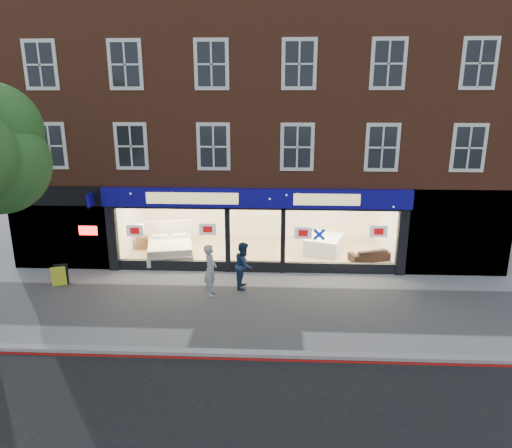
# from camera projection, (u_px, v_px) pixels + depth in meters

# --- Properties ---
(ground) EXTENTS (120.00, 120.00, 0.00)m
(ground) POSITION_uv_depth(u_px,v_px,m) (251.00, 306.00, 14.72)
(ground) COLOR gray
(ground) RESTS_ON ground
(kerb_line) EXTENTS (60.00, 0.10, 0.01)m
(kerb_line) POSITION_uv_depth(u_px,v_px,m) (244.00, 359.00, 11.74)
(kerb_line) COLOR #8C0A07
(kerb_line) RESTS_ON ground
(kerb_stone) EXTENTS (60.00, 0.25, 0.12)m
(kerb_stone) POSITION_uv_depth(u_px,v_px,m) (244.00, 353.00, 11.91)
(kerb_stone) COLOR gray
(kerb_stone) RESTS_ON ground
(showroom_floor) EXTENTS (11.00, 4.50, 0.10)m
(showroom_floor) POSITION_uv_depth(u_px,v_px,m) (258.00, 252.00, 19.76)
(showroom_floor) COLOR tan
(showroom_floor) RESTS_ON ground
(building) EXTENTS (19.00, 8.26, 10.30)m
(building) POSITION_uv_depth(u_px,v_px,m) (259.00, 93.00, 19.59)
(building) COLOR brown
(building) RESTS_ON ground
(display_bed) EXTENTS (2.32, 2.61, 1.28)m
(display_bed) POSITION_uv_depth(u_px,v_px,m) (170.00, 248.00, 18.92)
(display_bed) COLOR beige
(display_bed) RESTS_ON showroom_floor
(bedside_table) EXTENTS (0.59, 0.59, 0.55)m
(bedside_table) POSITION_uv_depth(u_px,v_px,m) (142.00, 242.00, 19.96)
(bedside_table) COLOR brown
(bedside_table) RESTS_ON showroom_floor
(mattress_stack) EXTENTS (1.87, 2.10, 0.69)m
(mattress_stack) POSITION_uv_depth(u_px,v_px,m) (324.00, 244.00, 19.49)
(mattress_stack) COLOR silver
(mattress_stack) RESTS_ON showroom_floor
(sofa) EXTENTS (1.78, 1.14, 0.48)m
(sofa) POSITION_uv_depth(u_px,v_px,m) (370.00, 254.00, 18.53)
(sofa) COLOR black
(sofa) RESTS_ON showroom_floor
(a_board) EXTENTS (0.58, 0.47, 0.77)m
(a_board) POSITION_uv_depth(u_px,v_px,m) (60.00, 276.00, 16.24)
(a_board) COLOR yellow
(a_board) RESTS_ON ground
(pedestrian_grey) EXTENTS (0.47, 0.68, 1.79)m
(pedestrian_grey) POSITION_uv_depth(u_px,v_px,m) (210.00, 270.00, 15.38)
(pedestrian_grey) COLOR #A4A8AB
(pedestrian_grey) RESTS_ON ground
(pedestrian_blue) EXTENTS (0.67, 0.84, 1.67)m
(pedestrian_blue) POSITION_uv_depth(u_px,v_px,m) (244.00, 265.00, 15.99)
(pedestrian_blue) COLOR #1B2D4C
(pedestrian_blue) RESTS_ON ground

